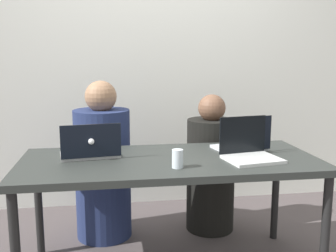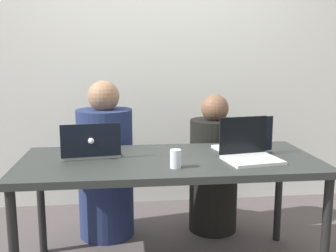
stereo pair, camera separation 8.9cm
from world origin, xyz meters
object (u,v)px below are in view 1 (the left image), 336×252
(person_on_left, at_px, (103,169))
(laptop_back_left, at_px, (90,150))
(laptop_back_right, at_px, (243,143))
(laptop_front_right, at_px, (249,150))
(water_glass_center, at_px, (177,160))
(person_on_right, at_px, (211,170))

(person_on_left, xyz_separation_m, laptop_back_left, (-0.06, -0.47, 0.26))
(laptop_back_right, bearing_deg, laptop_front_right, 68.23)
(laptop_front_right, relative_size, water_glass_center, 3.36)
(laptop_back_left, bearing_deg, laptop_back_right, 174.10)
(person_on_left, distance_m, laptop_front_right, 1.10)
(person_on_right, bearing_deg, laptop_back_right, 110.93)
(laptop_back_right, distance_m, water_glass_center, 0.58)
(person_on_right, relative_size, laptop_back_right, 2.98)
(laptop_front_right, height_order, laptop_back_right, laptop_front_right)
(person_on_right, bearing_deg, laptop_front_right, 104.77)
(laptop_back_left, relative_size, laptop_back_right, 1.06)
(laptop_back_right, bearing_deg, water_glass_center, 21.58)
(person_on_left, bearing_deg, laptop_front_right, 128.03)
(laptop_back_left, xyz_separation_m, laptop_back_right, (0.95, 0.03, 0.00))
(person_on_left, bearing_deg, water_glass_center, 103.17)
(person_on_right, bearing_deg, water_glass_center, 73.08)
(laptop_front_right, bearing_deg, person_on_right, 85.06)
(laptop_front_right, bearing_deg, laptop_back_left, 159.86)
(laptop_back_left, bearing_deg, laptop_front_right, 161.77)
(person_on_left, relative_size, laptop_back_right, 3.29)
(person_on_left, distance_m, person_on_right, 0.80)
(laptop_back_right, relative_size, water_glass_center, 3.45)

